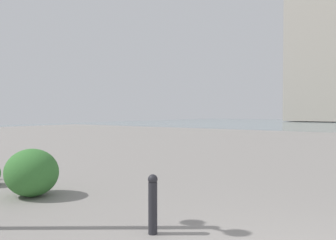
{
  "coord_description": "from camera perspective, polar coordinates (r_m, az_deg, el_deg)",
  "views": [
    {
      "loc": [
        -0.43,
        2.89,
        1.6
      ],
      "look_at": [
        6.63,
        -6.81,
        1.33
      ],
      "focal_mm": 35.61,
      "sensor_mm": 36.0,
      "label": 1
    }
  ],
  "objects": [
    {
      "name": "building_slab",
      "position": [
        70.34,
        26.39,
        11.01
      ],
      "size": [
        15.05,
        10.6,
        29.28
      ],
      "color": "#B2A899",
      "rests_on": "ground"
    },
    {
      "name": "bollard_near",
      "position": [
        4.52,
        -2.62,
        -13.98
      ],
      "size": [
        0.13,
        0.13,
        0.79
      ],
      "color": "#232328",
      "rests_on": "ground"
    },
    {
      "name": "shrub_round",
      "position": [
        6.94,
        -22.3,
        -8.31
      ],
      "size": [
        1.07,
        0.96,
        0.91
      ],
      "color": "#387533",
      "rests_on": "ground"
    }
  ]
}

